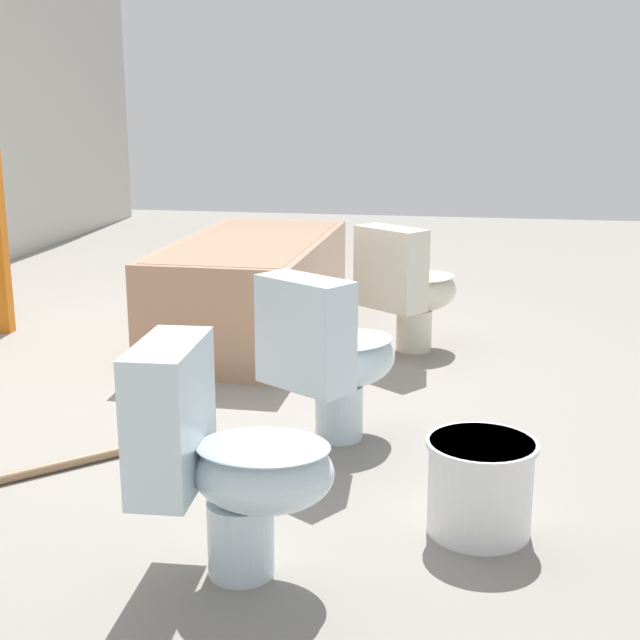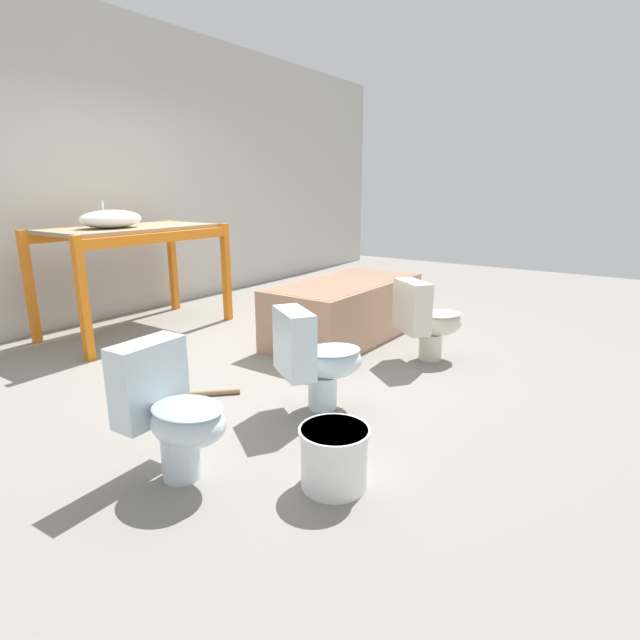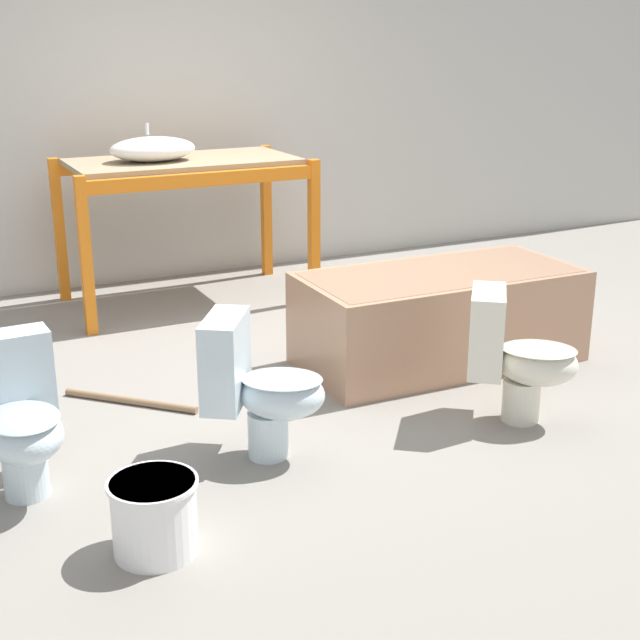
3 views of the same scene
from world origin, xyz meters
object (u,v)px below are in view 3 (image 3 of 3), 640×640
object	(u,v)px
toilet_extra	(515,354)
bucket_white	(154,515)
bathtub_main	(440,310)
toilet_far	(258,385)
toilet_near	(17,416)
sink_basin	(153,149)

from	to	relation	value
toilet_extra	bucket_white	xyz separation A→B (m)	(-1.97, -0.38, -0.20)
bathtub_main	toilet_far	size ratio (longest dim) A/B	2.45
toilet_near	toilet_extra	xyz separation A→B (m)	(2.35, -0.33, 0.00)
toilet_near	bucket_white	xyz separation A→B (m)	(0.37, -0.71, -0.20)
toilet_far	toilet_near	bearing A→B (deg)	115.77
bathtub_main	toilet_extra	bearing A→B (deg)	-98.06
sink_basin	bucket_white	world-z (taller)	sink_basin
toilet_near	bucket_white	size ratio (longest dim) A/B	1.97
bucket_white	toilet_far	bearing A→B (deg)	40.83
toilet_near	toilet_far	distance (m)	1.05
bathtub_main	bucket_white	bearing A→B (deg)	-148.52
sink_basin	bathtub_main	xyz separation A→B (m)	(1.16, -1.84, -0.80)
toilet_extra	toilet_far	bearing A→B (deg)	118.65
toilet_near	bucket_white	bearing A→B (deg)	-65.08
sink_basin	bathtub_main	size ratio (longest dim) A/B	0.36
toilet_near	toilet_extra	distance (m)	2.37
bathtub_main	toilet_near	world-z (taller)	toilet_near
bathtub_main	bucket_white	distance (m)	2.46
sink_basin	toilet_extra	size ratio (longest dim) A/B	0.88
bathtub_main	toilet_extra	world-z (taller)	toilet_extra
toilet_extra	sink_basin	bearing A→B (deg)	57.94
toilet_far	toilet_extra	size ratio (longest dim) A/B	1.00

